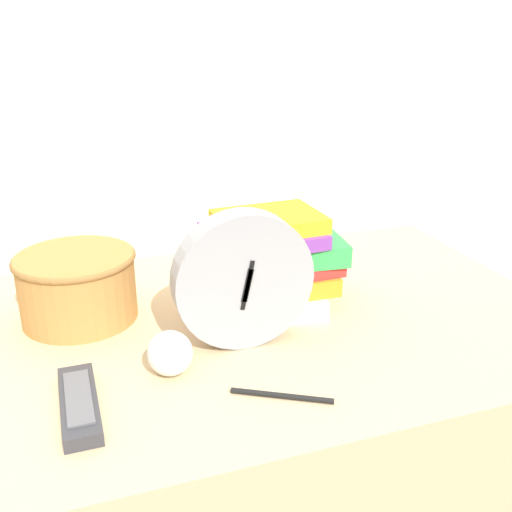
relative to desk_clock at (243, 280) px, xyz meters
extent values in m
cube|color=silver|center=(-0.02, 0.49, 0.37)|extent=(6.00, 0.04, 2.40)
cube|color=tan|center=(-0.02, 0.07, -0.47)|extent=(1.20, 0.69, 0.72)
cylinder|color=#99999E|center=(0.00, 0.00, 0.00)|extent=(0.22, 0.04, 0.22)
cylinder|color=white|center=(0.00, -0.01, 0.00)|extent=(0.19, 0.01, 0.19)
cube|color=black|center=(0.00, -0.02, 0.00)|extent=(0.02, 0.01, 0.05)
cube|color=black|center=(0.00, -0.02, 0.00)|extent=(0.02, 0.01, 0.08)
cylinder|color=black|center=(0.00, -0.02, 0.00)|extent=(0.01, 0.01, 0.01)
cube|color=white|center=(0.08, 0.11, -0.09)|extent=(0.21, 0.19, 0.03)
cube|color=orange|center=(0.10, 0.12, -0.06)|extent=(0.20, 0.17, 0.03)
cube|color=red|center=(0.09, 0.11, -0.03)|extent=(0.23, 0.13, 0.02)
cube|color=green|center=(0.10, 0.12, 0.00)|extent=(0.24, 0.16, 0.04)
cube|color=#7A3899|center=(0.07, 0.11, 0.03)|extent=(0.19, 0.17, 0.02)
cube|color=yellow|center=(0.08, 0.11, 0.05)|extent=(0.18, 0.14, 0.03)
cylinder|color=#B27A3D|center=(-0.24, 0.18, -0.05)|extent=(0.20, 0.20, 0.12)
torus|color=olive|center=(-0.24, 0.18, 0.00)|extent=(0.20, 0.20, 0.01)
cube|color=#333338|center=(-0.26, -0.10, -0.10)|extent=(0.05, 0.17, 0.02)
cube|color=#59595E|center=(-0.26, -0.10, -0.09)|extent=(0.03, 0.13, 0.00)
sphere|color=white|center=(-0.13, -0.05, -0.08)|extent=(0.07, 0.07, 0.07)
cylinder|color=black|center=(0.00, -0.16, -0.11)|extent=(0.13, 0.08, 0.01)
camera|label=1|loc=(-0.26, -0.80, 0.38)|focal=42.00mm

